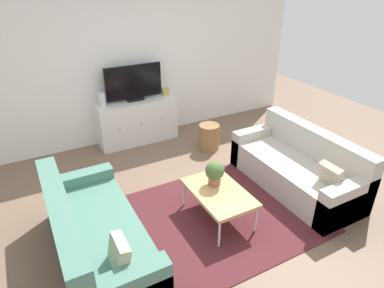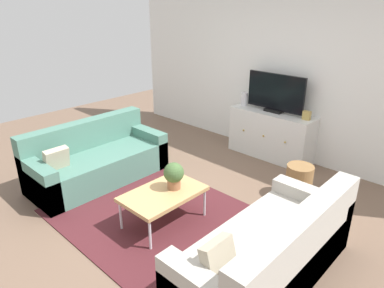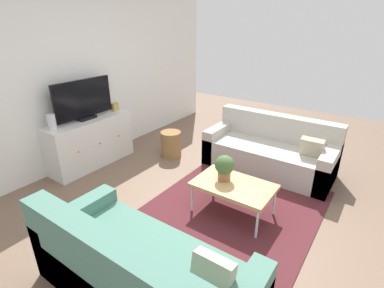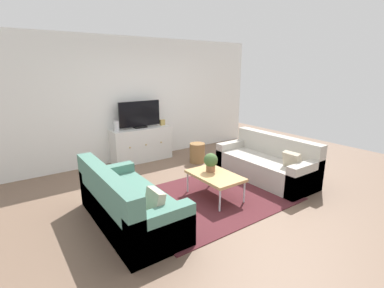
% 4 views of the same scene
% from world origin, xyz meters
% --- Properties ---
extents(ground_plane, '(10.00, 10.00, 0.00)m').
position_xyz_m(ground_plane, '(0.00, 0.00, 0.00)').
color(ground_plane, brown).
extents(wall_back, '(6.40, 0.12, 2.70)m').
position_xyz_m(wall_back, '(0.00, 2.55, 1.35)').
color(wall_back, white).
rests_on(wall_back, ground_plane).
extents(area_rug, '(2.50, 1.90, 0.01)m').
position_xyz_m(area_rug, '(0.00, -0.15, 0.01)').
color(area_rug, '#4C1E23').
rests_on(area_rug, ground_plane).
extents(couch_left_side, '(0.82, 1.88, 0.81)m').
position_xyz_m(couch_left_side, '(-1.43, -0.10, 0.27)').
color(couch_left_side, '#4C7A6B').
rests_on(couch_left_side, ground_plane).
extents(couch_right_side, '(0.82, 1.88, 0.81)m').
position_xyz_m(couch_right_side, '(1.43, -0.10, 0.27)').
color(couch_right_side, '#B2ADA3').
rests_on(couch_right_side, ground_plane).
extents(coffee_table, '(0.58, 0.91, 0.40)m').
position_xyz_m(coffee_table, '(0.07, -0.17, 0.37)').
color(coffee_table, tan).
rests_on(coffee_table, ground_plane).
extents(potted_plant, '(0.23, 0.23, 0.31)m').
position_xyz_m(potted_plant, '(0.09, -0.03, 0.57)').
color(potted_plant, '#936042').
rests_on(potted_plant, coffee_table).
extents(tv_console, '(1.35, 0.47, 0.75)m').
position_xyz_m(tv_console, '(-0.05, 2.27, 0.38)').
color(tv_console, silver).
rests_on(tv_console, ground_plane).
extents(flat_screen_tv, '(0.96, 0.16, 0.59)m').
position_xyz_m(flat_screen_tv, '(-0.05, 2.29, 1.05)').
color(flat_screen_tv, black).
rests_on(flat_screen_tv, tv_console).
extents(glass_vase, '(0.11, 0.11, 0.22)m').
position_xyz_m(glass_vase, '(-0.61, 2.27, 0.86)').
color(glass_vase, silver).
rests_on(glass_vase, tv_console).
extents(mantel_clock, '(0.11, 0.07, 0.13)m').
position_xyz_m(mantel_clock, '(0.50, 2.27, 0.82)').
color(mantel_clock, tan).
rests_on(mantel_clock, tv_console).
extents(wicker_basket, '(0.34, 0.34, 0.43)m').
position_xyz_m(wicker_basket, '(0.89, 1.42, 0.22)').
color(wicker_basket, olive).
rests_on(wicker_basket, ground_plane).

